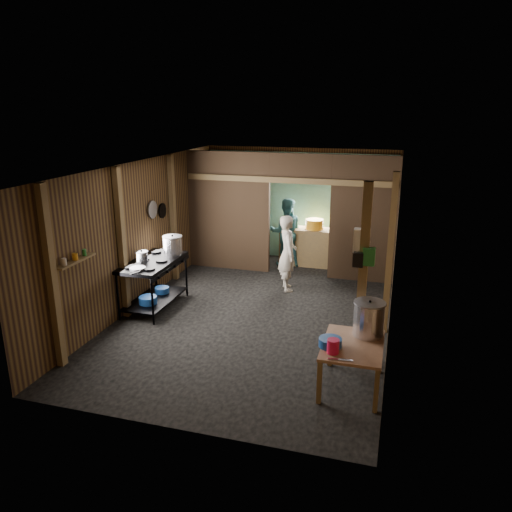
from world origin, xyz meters
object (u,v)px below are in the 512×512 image
(prep_table, at_px, (352,366))
(pink_bucket, at_px, (333,346))
(stove_pot_large, at_px, (173,245))
(cook, at_px, (288,253))
(stock_pot, at_px, (369,319))
(yellow_tub, at_px, (314,224))
(gas_range, at_px, (154,284))

(prep_table, height_order, pink_bucket, pink_bucket)
(stove_pot_large, height_order, cook, cook)
(stock_pot, bearing_deg, stove_pot_large, 153.11)
(yellow_tub, distance_m, cook, 1.74)
(gas_range, xyz_separation_m, pink_bucket, (3.49, -2.02, 0.26))
(stove_pot_large, xyz_separation_m, stock_pot, (3.70, -1.88, -0.21))
(pink_bucket, bearing_deg, stock_pot, 58.99)
(yellow_tub, bearing_deg, cook, -97.58)
(gas_range, relative_size, stock_pot, 3.07)
(stove_pot_large, xyz_separation_m, pink_bucket, (3.32, -2.51, -0.34))
(prep_table, relative_size, stove_pot_large, 2.89)
(gas_range, xyz_separation_m, stock_pot, (3.87, -1.39, 0.40))
(stove_pot_large, bearing_deg, prep_table, -31.86)
(stock_pot, bearing_deg, gas_range, 160.28)
(gas_range, distance_m, stove_pot_large, 0.80)
(prep_table, relative_size, yellow_tub, 2.61)
(stove_pot_large, bearing_deg, pink_bucket, -37.02)
(stock_pot, bearing_deg, cook, 120.77)
(gas_range, height_order, prep_table, gas_range)
(prep_table, height_order, yellow_tub, yellow_tub)
(stock_pot, height_order, pink_bucket, stock_pot)
(stock_pot, relative_size, cook, 0.33)
(stove_pot_large, distance_m, stock_pot, 4.16)
(stock_pot, height_order, yellow_tub, stock_pot)
(yellow_tub, bearing_deg, prep_table, -74.62)
(prep_table, distance_m, cook, 3.68)
(pink_bucket, bearing_deg, yellow_tub, 102.31)
(stove_pot_large, bearing_deg, yellow_tub, 52.17)
(yellow_tub, bearing_deg, gas_range, -125.47)
(gas_range, relative_size, pink_bucket, 8.35)
(stock_pot, height_order, cook, cook)
(gas_range, height_order, yellow_tub, yellow_tub)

